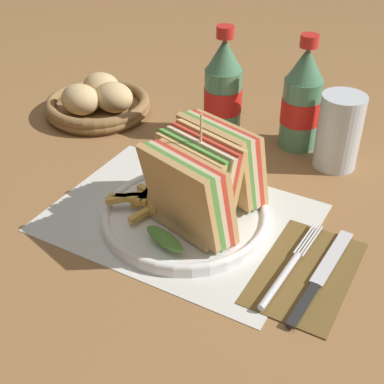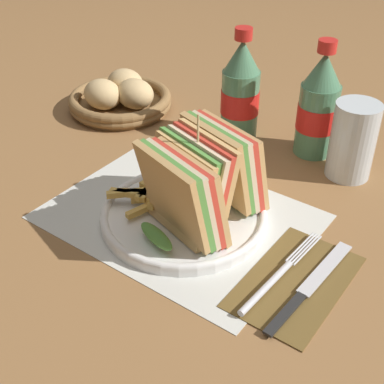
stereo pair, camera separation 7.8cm
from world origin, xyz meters
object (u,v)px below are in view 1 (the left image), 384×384
object	(u,v)px
club_sandwich	(202,181)
bread_basket	(98,102)
knife	(321,276)
fork	(286,271)
glass_near	(338,136)
plate_main	(185,215)
coke_bottle_far	(302,101)
coke_bottle_near	(223,90)

from	to	relation	value
club_sandwich	bread_basket	world-z (taller)	club_sandwich
club_sandwich	knife	size ratio (longest dim) A/B	1.06
fork	bread_basket	distance (m)	0.56
club_sandwich	bread_basket	size ratio (longest dim) A/B	1.03
fork	knife	size ratio (longest dim) A/B	0.93
club_sandwich	glass_near	distance (m)	0.29
plate_main	glass_near	distance (m)	0.30
glass_near	club_sandwich	bearing A→B (deg)	-114.44
club_sandwich	coke_bottle_far	xyz separation A→B (m)	(0.04, 0.29, 0.01)
plate_main	glass_near	size ratio (longest dim) A/B	1.91
coke_bottle_far	bread_basket	bearing A→B (deg)	-169.17
plate_main	coke_bottle_near	distance (m)	0.29
coke_bottle_near	fork	bearing A→B (deg)	-51.16
glass_near	coke_bottle_far	bearing A→B (deg)	156.67
club_sandwich	knife	distance (m)	0.20
coke_bottle_far	glass_near	distance (m)	0.09
fork	coke_bottle_far	bearing A→B (deg)	110.80
knife	bread_basket	xyz separation A→B (m)	(-0.54, 0.24, 0.02)
plate_main	bread_basket	size ratio (longest dim) A/B	1.18
coke_bottle_near	bread_basket	world-z (taller)	coke_bottle_near
club_sandwich	bread_basket	distance (m)	0.42
coke_bottle_near	glass_near	bearing A→B (deg)	-2.00
club_sandwich	coke_bottle_near	bearing A→B (deg)	110.67
plate_main	knife	xyz separation A→B (m)	(0.21, -0.02, -0.00)
club_sandwich	glass_near	size ratio (longest dim) A/B	1.67
plate_main	coke_bottle_near	bearing A→B (deg)	105.55
fork	glass_near	distance (m)	0.30
club_sandwich	coke_bottle_near	xyz separation A→B (m)	(-0.10, 0.27, 0.01)
knife	bread_basket	distance (m)	0.59
fork	coke_bottle_far	world-z (taller)	coke_bottle_far
fork	bread_basket	size ratio (longest dim) A/B	0.91
bread_basket	club_sandwich	bearing A→B (deg)	-31.86
glass_near	bread_basket	bearing A→B (deg)	-175.09
knife	coke_bottle_far	distance (m)	0.36
plate_main	coke_bottle_near	world-z (taller)	coke_bottle_near
club_sandwich	glass_near	xyz separation A→B (m)	(0.12, 0.26, -0.02)
knife	glass_near	xyz separation A→B (m)	(-0.07, 0.28, 0.05)
coke_bottle_far	coke_bottle_near	bearing A→B (deg)	-169.13
fork	knife	bearing A→B (deg)	23.90
plate_main	bread_basket	bearing A→B (deg)	145.89
club_sandwich	fork	size ratio (longest dim) A/B	1.13
club_sandwich	knife	xyz separation A→B (m)	(0.19, -0.02, -0.07)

